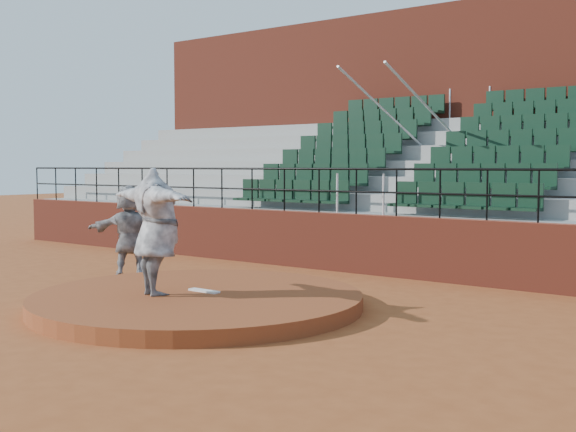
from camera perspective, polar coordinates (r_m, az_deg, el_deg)
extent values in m
plane|color=brown|center=(12.25, -7.13, -7.20)|extent=(90.00, 90.00, 0.00)
cylinder|color=brown|center=(12.22, -7.14, -6.63)|extent=(5.50, 5.50, 0.25)
cube|color=white|center=(12.30, -6.65, -5.89)|extent=(0.60, 0.15, 0.03)
cube|color=maroon|center=(16.07, 5.39, -2.17)|extent=(24.00, 0.30, 1.30)
cylinder|color=black|center=(15.98, 5.43, 3.72)|extent=(24.00, 0.05, 0.05)
cylinder|color=black|center=(15.99, 5.42, 1.93)|extent=(24.00, 0.04, 0.04)
cylinder|color=black|center=(24.52, -19.21, 2.44)|extent=(0.04, 0.04, 1.00)
cylinder|color=black|center=(23.69, -17.87, 2.42)|extent=(0.04, 0.04, 1.00)
cylinder|color=black|center=(22.88, -16.43, 2.40)|extent=(0.04, 0.04, 1.00)
cylinder|color=black|center=(22.09, -14.89, 2.38)|extent=(0.04, 0.04, 1.00)
cylinder|color=black|center=(21.31, -13.23, 2.35)|extent=(0.04, 0.04, 1.00)
cylinder|color=black|center=(20.55, -11.45, 2.32)|extent=(0.04, 0.04, 1.00)
cylinder|color=black|center=(19.81, -9.53, 2.29)|extent=(0.04, 0.04, 1.00)
cylinder|color=black|center=(19.09, -7.47, 2.25)|extent=(0.04, 0.04, 1.00)
cylinder|color=black|center=(18.41, -5.25, 2.20)|extent=(0.04, 0.04, 1.00)
cylinder|color=black|center=(17.75, -2.86, 2.15)|extent=(0.04, 0.04, 1.00)
cylinder|color=black|center=(17.12, -0.29, 2.08)|extent=(0.04, 0.04, 1.00)
cylinder|color=black|center=(16.54, 2.47, 2.01)|extent=(0.04, 0.04, 1.00)
cylinder|color=black|center=(15.99, 5.42, 1.93)|extent=(0.04, 0.04, 1.00)
cylinder|color=black|center=(15.49, 8.57, 1.84)|extent=(0.04, 0.04, 1.00)
cylinder|color=black|center=(15.04, 11.92, 1.73)|extent=(0.04, 0.04, 1.00)
cylinder|color=black|center=(14.64, 15.46, 1.61)|extent=(0.04, 0.04, 1.00)
cylinder|color=black|center=(14.30, 19.19, 1.48)|extent=(0.04, 0.04, 1.00)
cube|color=gray|center=(16.56, 6.44, -2.00)|extent=(24.00, 0.85, 1.30)
cube|color=black|center=(17.75, 0.22, 1.70)|extent=(3.30, 0.48, 0.72)
cube|color=black|center=(15.47, 13.67, 1.25)|extent=(3.30, 0.48, 0.72)
cube|color=gray|center=(17.27, 7.88, -1.10)|extent=(24.00, 0.85, 1.70)
cube|color=black|center=(18.42, 1.81, 3.02)|extent=(3.30, 0.48, 0.72)
cube|color=black|center=(16.24, 14.89, 2.76)|extent=(3.30, 0.48, 0.72)
cube|color=gray|center=(18.00, 9.21, -0.27)|extent=(24.00, 0.85, 2.10)
cube|color=black|center=(19.12, 3.29, 4.25)|extent=(3.30, 0.48, 0.72)
cube|color=black|center=(17.03, 16.00, 4.14)|extent=(3.30, 0.48, 0.72)
cube|color=gray|center=(18.74, 10.43, 0.50)|extent=(24.00, 0.85, 2.50)
cube|color=black|center=(19.84, 4.66, 5.39)|extent=(3.30, 0.48, 0.72)
cube|color=black|center=(17.83, 17.01, 5.39)|extent=(3.30, 0.48, 0.72)
cube|color=gray|center=(19.49, 11.56, 1.21)|extent=(24.00, 0.85, 2.90)
cube|color=black|center=(20.57, 5.95, 6.45)|extent=(3.30, 0.48, 0.72)
cube|color=black|center=(18.64, 17.94, 6.53)|extent=(3.30, 0.48, 0.72)
cube|color=gray|center=(20.26, 12.61, 1.86)|extent=(24.00, 0.85, 3.30)
cube|color=black|center=(21.32, 7.15, 7.43)|extent=(3.30, 0.48, 0.72)
cube|color=black|center=(19.47, 18.80, 7.58)|extent=(3.30, 0.48, 0.72)
cube|color=gray|center=(21.03, 13.58, 2.46)|extent=(24.00, 0.85, 3.70)
cube|color=black|center=(22.09, 8.27, 8.34)|extent=(3.30, 0.48, 0.72)
cube|color=black|center=(20.31, 19.59, 8.54)|extent=(3.30, 0.48, 0.72)
cylinder|color=silver|center=(19.01, 8.89, 7.05)|extent=(0.06, 5.97, 2.46)
cylinder|color=silver|center=(18.48, 12.19, 7.10)|extent=(0.06, 5.97, 2.46)
cube|color=maroon|center=(22.83, 15.60, 6.81)|extent=(24.00, 3.00, 7.10)
imported|color=black|center=(11.98, -10.38, -1.23)|extent=(2.66, 1.42, 2.09)
imported|color=black|center=(15.62, -12.37, -1.19)|extent=(1.77, 1.63, 1.97)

